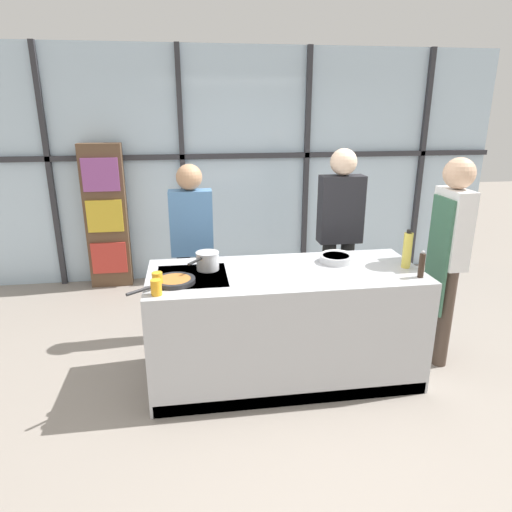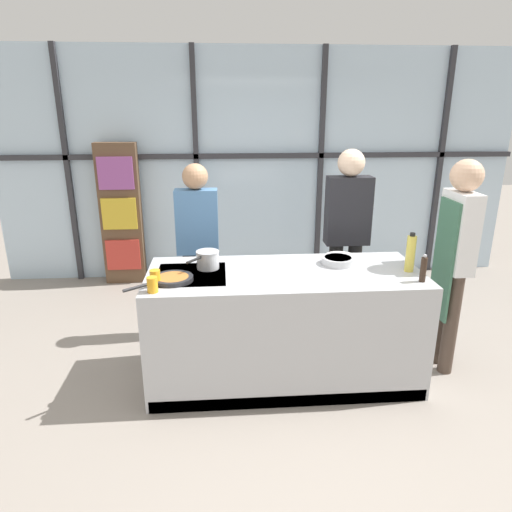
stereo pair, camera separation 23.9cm
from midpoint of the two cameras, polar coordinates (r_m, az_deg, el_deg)
ground_plane at (r=3.92m, az=1.61°, el=-14.55°), size 18.00×18.00×0.00m
back_window_wall at (r=5.77m, az=-2.56°, el=11.10°), size 6.40×0.10×2.80m
bookshelf at (r=5.76m, az=-19.36°, el=4.59°), size 0.48×0.19×1.72m
demo_island at (r=3.69m, az=1.66°, el=-8.61°), size 2.11×0.86×0.91m
chef at (r=3.97m, az=21.35°, el=1.07°), size 0.25×0.36×1.75m
spectator_far_left at (r=4.22m, az=-9.62°, el=1.94°), size 0.38×0.23×1.64m
spectator_center_left at (r=4.40m, az=8.90°, el=3.54°), size 0.41×0.25×1.76m
frying_pan at (r=3.34m, az=-12.30°, el=-3.09°), size 0.46×0.39×0.03m
saucepan at (r=3.55m, az=-8.02°, el=-0.57°), size 0.24×0.29×0.14m
white_plate at (r=3.91m, az=8.37°, el=0.14°), size 0.26×0.26×0.01m
mixing_bowl at (r=3.73m, az=8.15°, el=-0.32°), size 0.26×0.26×0.06m
oil_bottle at (r=3.69m, az=16.64°, el=0.71°), size 0.07×0.07×0.31m
pepper_grinder at (r=3.53m, az=18.19°, el=-1.10°), size 0.04×0.04×0.21m
juice_glass_near at (r=3.15m, az=-14.51°, el=-3.85°), size 0.07×0.07×0.11m
juice_glass_far at (r=3.28m, az=-14.28°, el=-2.94°), size 0.07×0.07×0.11m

